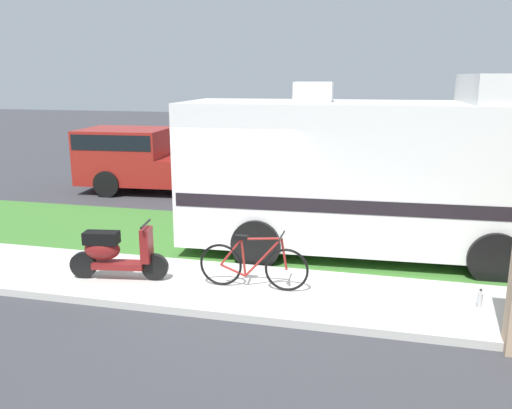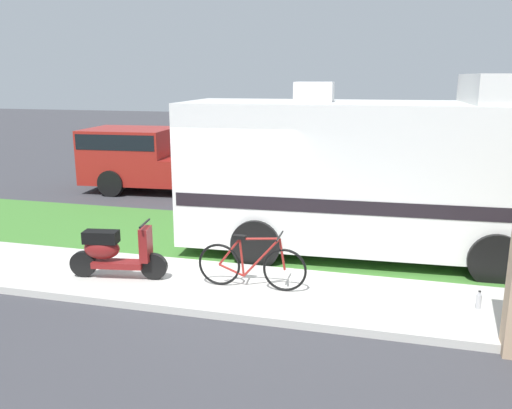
{
  "view_description": "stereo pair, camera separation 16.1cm",
  "coord_description": "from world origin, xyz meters",
  "px_view_note": "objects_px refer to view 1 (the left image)",
  "views": [
    {
      "loc": [
        2.7,
        -8.78,
        3.37
      ],
      "look_at": [
        0.48,
        0.3,
        1.1
      ],
      "focal_mm": 37.03,
      "sensor_mm": 36.0,
      "label": 1
    },
    {
      "loc": [
        2.86,
        -8.74,
        3.37
      ],
      "look_at": [
        0.48,
        0.3,
        1.1
      ],
      "focal_mm": 37.03,
      "sensor_mm": 36.0,
      "label": 2
    }
  ],
  "objects_px": {
    "motorhome_rv": "(372,172)",
    "scooter": "(114,252)",
    "bottle_green": "(480,299)",
    "pickup_truck_near": "(155,159)",
    "bicycle": "(253,265)"
  },
  "relations": [
    {
      "from": "motorhome_rv",
      "to": "bicycle",
      "type": "relative_size",
      "value": 3.99
    },
    {
      "from": "scooter",
      "to": "pickup_truck_near",
      "type": "relative_size",
      "value": 0.29
    },
    {
      "from": "motorhome_rv",
      "to": "pickup_truck_near",
      "type": "bearing_deg",
      "value": 145.28
    },
    {
      "from": "bottle_green",
      "to": "pickup_truck_near",
      "type": "bearing_deg",
      "value": 140.01
    },
    {
      "from": "scooter",
      "to": "pickup_truck_near",
      "type": "xyz_separation_m",
      "value": [
        -2.44,
        7.05,
        0.41
      ]
    },
    {
      "from": "motorhome_rv",
      "to": "scooter",
      "type": "relative_size",
      "value": 4.26
    },
    {
      "from": "bicycle",
      "to": "pickup_truck_near",
      "type": "height_order",
      "value": "pickup_truck_near"
    },
    {
      "from": "bottle_green",
      "to": "motorhome_rv",
      "type": "bearing_deg",
      "value": 125.44
    },
    {
      "from": "motorhome_rv",
      "to": "bottle_green",
      "type": "bearing_deg",
      "value": -54.56
    },
    {
      "from": "motorhome_rv",
      "to": "bottle_green",
      "type": "distance_m",
      "value": 3.18
    },
    {
      "from": "scooter",
      "to": "bottle_green",
      "type": "xyz_separation_m",
      "value": [
        5.66,
        0.25,
        -0.34
      ]
    },
    {
      "from": "motorhome_rv",
      "to": "pickup_truck_near",
      "type": "height_order",
      "value": "motorhome_rv"
    },
    {
      "from": "pickup_truck_near",
      "to": "scooter",
      "type": "bearing_deg",
      "value": -70.89
    },
    {
      "from": "scooter",
      "to": "pickup_truck_near",
      "type": "height_order",
      "value": "pickup_truck_near"
    },
    {
      "from": "scooter",
      "to": "bicycle",
      "type": "relative_size",
      "value": 0.94
    }
  ]
}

